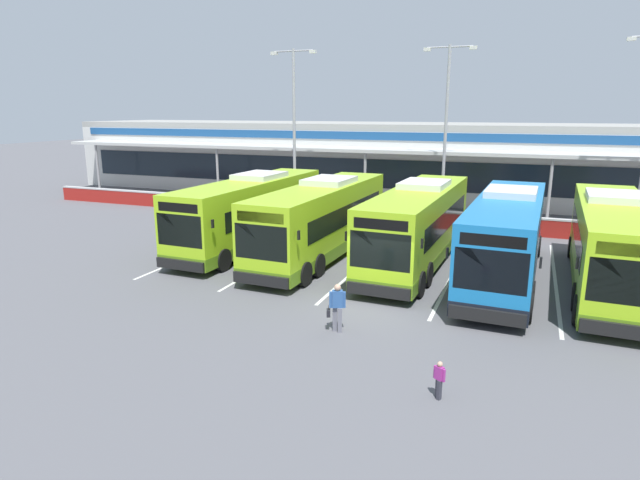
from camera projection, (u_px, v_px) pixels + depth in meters
ground_plane at (374, 308)px, 19.53m from camera, size 200.00×200.00×0.00m
terminal_building at (466, 161)px, 43.15m from camera, size 70.00×13.00×6.00m
red_barrier_wall at (439, 220)px, 32.51m from camera, size 60.00×0.40×1.10m
coach_bus_leftmost at (252, 213)px, 28.20m from camera, size 3.23×12.23×3.78m
coach_bus_left_centre at (322, 221)px, 26.16m from camera, size 3.23×12.23×3.78m
coach_bus_centre at (418, 226)px, 24.89m from camera, size 3.23×12.23×3.78m
coach_bus_right_centre at (506, 239)px, 22.48m from camera, size 3.23×12.23×3.78m
coach_bus_rightmost at (611, 246)px, 21.30m from camera, size 3.23×12.23×3.78m
bay_stripe_far_west at (216, 245)px, 28.68m from camera, size 0.14×13.00×0.01m
bay_stripe_west at (287, 252)px, 27.19m from camera, size 0.14×13.00×0.01m
bay_stripe_mid_west at (366, 261)px, 25.70m from camera, size 0.14×13.00×0.01m
bay_stripe_centre at (455, 270)px, 24.21m from camera, size 0.14×13.00×0.01m
bay_stripe_mid_east at (555, 280)px, 22.72m from camera, size 0.14×13.00×0.01m
pedestrian_with_handbag at (337, 306)px, 17.32m from camera, size 0.65×0.40×1.62m
pedestrian_child at (439, 379)px, 13.31m from camera, size 0.32×0.25×1.00m
lamp_post_west at (294, 122)px, 36.23m from camera, size 3.24×0.28×11.00m
lamp_post_centre at (446, 123)px, 33.94m from camera, size 3.24×0.28×11.00m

